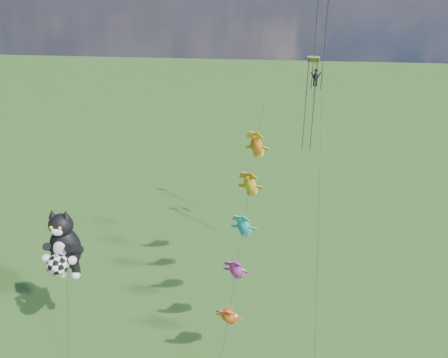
# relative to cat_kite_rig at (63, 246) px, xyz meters

# --- Properties ---
(ground) EXTENTS (300.00, 300.00, 0.00)m
(ground) POSITION_rel_cat_kite_rig_xyz_m (4.44, -0.62, -8.94)
(ground) COLOR #184310
(cat_kite_rig) EXTENTS (2.68, 4.22, 11.90)m
(cat_kite_rig) POSITION_rel_cat_kite_rig_xyz_m (0.00, 0.00, 0.00)
(cat_kite_rig) COLOR brown
(cat_kite_rig) RESTS_ON ground
(fish_windsock_rig) EXTENTS (2.65, 15.83, 17.70)m
(fish_windsock_rig) POSITION_rel_cat_kite_rig_xyz_m (13.18, 2.89, 1.01)
(fish_windsock_rig) COLOR brown
(fish_windsock_rig) RESTS_ON ground
(parafoil_rig) EXTENTS (1.86, 17.55, 26.48)m
(parafoil_rig) POSITION_rel_cat_kite_rig_xyz_m (18.51, 13.41, 10.87)
(parafoil_rig) COLOR brown
(parafoil_rig) RESTS_ON ground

